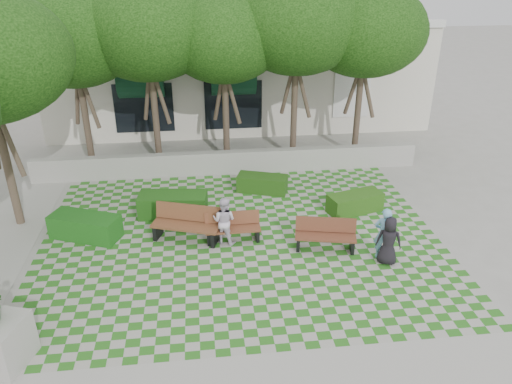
{
  "coord_description": "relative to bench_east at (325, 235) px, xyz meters",
  "views": [
    {
      "loc": [
        -1.1,
        -11.88,
        7.97
      ],
      "look_at": [
        0.5,
        1.5,
        1.4
      ],
      "focal_mm": 35.0,
      "sensor_mm": 36.0,
      "label": 1
    }
  ],
  "objects": [
    {
      "name": "lawn",
      "position": [
        -2.41,
        0.67,
        -0.44
      ],
      "size": [
        12.0,
        12.0,
        0.0
      ],
      "primitive_type": "plane",
      "color": "#2B721E",
      "rests_on": "ground"
    },
    {
      "name": "bench_west",
      "position": [
        -4.04,
        1.02,
        0.07
      ],
      "size": [
        2.15,
        1.31,
        1.07
      ],
      "rotation": [
        0.0,
        0.0,
        -0.33
      ],
      "color": "brown",
      "rests_on": "ground"
    },
    {
      "name": "bench_mid",
      "position": [
        -2.66,
        0.81,
        -0.03
      ],
      "size": [
        1.67,
        0.57,
        0.87
      ],
      "rotation": [
        0.0,
        0.0,
        0.01
      ],
      "color": "brown",
      "rests_on": "ground"
    },
    {
      "name": "hedge_midright",
      "position": [
        -1.33,
        4.05,
        -0.14
      ],
      "size": [
        1.92,
        1.26,
        0.62
      ],
      "primitive_type": "cube",
      "rotation": [
        0.0,
        0.0,
        -0.33
      ],
      "color": "#1D4512",
      "rests_on": "ground"
    },
    {
      "name": "hedge_east",
      "position": [
        1.55,
        2.15,
        -0.12
      ],
      "size": [
        1.97,
        1.22,
        0.64
      ],
      "primitive_type": "cube",
      "rotation": [
        0.0,
        0.0,
        0.28
      ],
      "color": "#244E14",
      "rests_on": "ground"
    },
    {
      "name": "person_blue",
      "position": [
        1.5,
        -0.67,
        0.34
      ],
      "size": [
        0.66,
        0.53,
        1.58
      ],
      "primitive_type": "imported",
      "rotation": [
        0.0,
        0.0,
        2.84
      ],
      "color": "#79B8DD",
      "rests_on": "ground"
    },
    {
      "name": "bench_east",
      "position": [
        0.0,
        0.0,
        0.0
      ],
      "size": [
        1.85,
        0.95,
        0.93
      ],
      "rotation": [
        0.0,
        0.0,
        -0.21
      ],
      "color": "brown",
      "rests_on": "ground"
    },
    {
      "name": "person_white",
      "position": [
        -2.92,
        0.7,
        0.29
      ],
      "size": [
        0.89,
        0.81,
        1.48
      ],
      "primitive_type": "imported",
      "rotation": [
        0.0,
        0.0,
        2.71
      ],
      "color": "silver",
      "rests_on": "ground"
    },
    {
      "name": "retaining_wall",
      "position": [
        -2.41,
        5.87,
        0.0
      ],
      "size": [
        15.0,
        0.36,
        0.9
      ],
      "primitive_type": "cube",
      "color": "#9E9B93",
      "rests_on": "ground"
    },
    {
      "name": "tree_row",
      "position": [
        -4.27,
        5.62,
        4.73
      ],
      "size": [
        17.7,
        13.4,
        7.41
      ],
      "color": "#47382B",
      "rests_on": "ground"
    },
    {
      "name": "ground",
      "position": [
        -2.41,
        -0.33,
        -0.45
      ],
      "size": [
        90.0,
        90.0,
        0.0
      ],
      "primitive_type": "plane",
      "color": "gray",
      "rests_on": "ground"
    },
    {
      "name": "person_dark",
      "position": [
        1.54,
        -0.94,
        0.27
      ],
      "size": [
        0.83,
        0.7,
        1.43
      ],
      "primitive_type": "imported",
      "rotation": [
        0.0,
        0.0,
        2.72
      ],
      "color": "black",
      "rests_on": "ground"
    },
    {
      "name": "hedge_west",
      "position": [
        -7.11,
        1.5,
        -0.08
      ],
      "size": [
        2.27,
        1.58,
        0.74
      ],
      "primitive_type": "cube",
      "rotation": [
        0.0,
        0.0,
        -0.39
      ],
      "color": "#165115",
      "rests_on": "ground"
    },
    {
      "name": "hedge_midleft",
      "position": [
        -4.49,
        2.58,
        -0.06
      ],
      "size": [
        2.31,
        1.15,
        0.78
      ],
      "primitive_type": "cube",
      "rotation": [
        0.0,
        0.0,
        -0.12
      ],
      "color": "#194612",
      "rests_on": "ground"
    },
    {
      "name": "building",
      "position": [
        -1.47,
        13.75,
        2.07
      ],
      "size": [
        18.0,
        8.92,
        5.15
      ],
      "color": "silver",
      "rests_on": "ground"
    }
  ]
}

